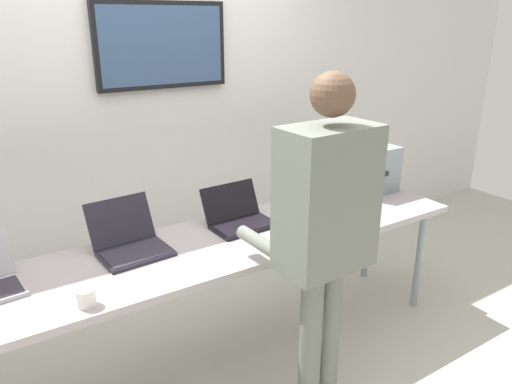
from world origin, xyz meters
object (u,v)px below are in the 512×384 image
(laptop_station_3, at_px, (329,195))
(equipment_box, at_px, (370,168))
(workbench, at_px, (230,247))
(person, at_px, (325,223))
(coffee_mug, at_px, (86,297))
(laptop_station_2, at_px, (239,216))
(laptop_station_1, at_px, (130,241))

(laptop_station_3, bearing_deg, equipment_box, 4.73)
(workbench, bearing_deg, equipment_box, 7.73)
(person, height_order, coffee_mug, person)
(laptop_station_3, relative_size, coffee_mug, 4.50)
(laptop_station_3, height_order, coffee_mug, laptop_station_3)
(person, xyz_separation_m, coffee_mug, (-1.01, 0.37, -0.24))
(laptop_station_2, bearing_deg, laptop_station_3, -0.33)
(laptop_station_3, bearing_deg, person, -132.62)
(laptop_station_1, bearing_deg, person, -49.16)
(coffee_mug, bearing_deg, person, -20.27)
(person, bearing_deg, workbench, 103.56)
(laptop_station_1, bearing_deg, coffee_mug, -129.70)
(workbench, xyz_separation_m, equipment_box, (1.25, 0.17, 0.21))
(workbench, xyz_separation_m, person, (0.15, -0.62, 0.34))
(laptop_station_2, relative_size, coffee_mug, 4.43)
(equipment_box, bearing_deg, person, -144.35)
(laptop_station_2, bearing_deg, laptop_station_1, 178.85)
(laptop_station_1, height_order, laptop_station_3, laptop_station_1)
(laptop_station_1, xyz_separation_m, laptop_station_3, (1.37, -0.02, -0.01))
(equipment_box, bearing_deg, laptop_station_1, -179.48)
(workbench, distance_m, laptop_station_1, 0.55)
(workbench, relative_size, coffee_mug, 34.01)
(laptop_station_1, distance_m, person, 1.05)
(laptop_station_3, xyz_separation_m, coffee_mug, (-1.70, -0.39, -0.01))
(laptop_station_1, xyz_separation_m, laptop_station_2, (0.67, -0.01, -0.01))
(equipment_box, bearing_deg, workbench, -172.27)
(coffee_mug, bearing_deg, workbench, 16.28)
(workbench, height_order, equipment_box, equipment_box)
(laptop_station_3, distance_m, coffee_mug, 1.75)
(workbench, relative_size, person, 1.69)
(laptop_station_1, xyz_separation_m, person, (0.67, -0.78, 0.23))
(laptop_station_1, bearing_deg, laptop_station_2, -1.15)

